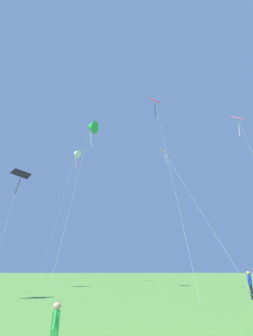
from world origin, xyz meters
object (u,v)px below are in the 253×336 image
(kite_red_high, at_px, (155,106))
(person_near_tree, at_px, (250,282))
(kite_pink_low, at_px, (239,124))
(kite_black_large, at_px, (20,177))
(kite_yellow_diamond, at_px, (168,159))
(kite_green_small, at_px, (91,127))
(person_child_small, at_px, (55,329))
(kite_white_distant, at_px, (76,153))

(kite_red_high, xyz_separation_m, person_near_tree, (4.20, -7.98, -20.33))
(kite_pink_low, distance_m, person_near_tree, 23.50)
(kite_red_high, bearing_deg, person_near_tree, -62.25)
(kite_black_large, height_order, kite_yellow_diamond, kite_yellow_diamond)
(kite_green_small, height_order, person_child_small, kite_green_small)
(kite_green_small, bearing_deg, person_child_small, -83.99)
(kite_pink_low, height_order, kite_red_high, kite_red_high)
(kite_pink_low, xyz_separation_m, kite_white_distant, (-25.02, 15.50, 2.50))
(kite_red_high, bearing_deg, kite_pink_low, 11.07)
(person_child_small, height_order, person_near_tree, person_near_tree)
(kite_yellow_diamond, bearing_deg, kite_red_high, -134.43)
(kite_green_small, height_order, kite_red_high, kite_red_high)
(kite_pink_low, bearing_deg, kite_black_large, 178.09)
(kite_black_large, distance_m, person_near_tree, 26.52)
(kite_white_distant, bearing_deg, kite_green_small, -73.78)
(kite_red_high, distance_m, kite_yellow_diamond, 7.10)
(kite_green_small, distance_m, kite_black_large, 11.05)
(kite_yellow_diamond, xyz_separation_m, person_child_small, (-7.59, -21.40, -13.89))
(kite_black_large, relative_size, kite_white_distant, 0.58)
(kite_pink_low, relative_size, person_near_tree, 12.90)
(kite_red_high, relative_size, kite_white_distant, 0.97)
(person_child_small, bearing_deg, kite_white_distant, 100.24)
(kite_black_large, height_order, person_child_small, kite_black_large)
(person_child_small, bearing_deg, kite_black_large, 114.92)
(kite_green_small, xyz_separation_m, person_near_tree, (12.66, -10.53, -18.53))
(person_near_tree, bearing_deg, kite_red_high, 117.75)
(kite_white_distant, distance_m, kite_yellow_diamond, 23.39)
(person_child_small, bearing_deg, kite_yellow_diamond, 70.48)
(kite_green_small, height_order, kite_pink_low, kite_pink_low)
(kite_black_large, xyz_separation_m, person_near_tree, (21.09, -11.32, -11.42))
(kite_green_small, xyz_separation_m, person_child_small, (2.36, -22.44, -18.86))
(kite_black_large, xyz_separation_m, kite_yellow_diamond, (18.37, -1.82, 2.13))
(kite_red_high, bearing_deg, kite_black_large, 168.82)
(kite_pink_low, distance_m, kite_red_high, 12.36)
(kite_yellow_diamond, xyz_separation_m, person_near_tree, (2.71, -9.50, -13.55))
(kite_red_high, height_order, kite_white_distant, kite_white_distant)
(kite_white_distant, distance_m, person_near_tree, 38.05)
(kite_red_high, relative_size, person_child_small, 19.73)
(kite_yellow_diamond, bearing_deg, kite_black_large, 174.35)
(kite_pink_low, relative_size, kite_red_high, 0.96)
(kite_pink_low, height_order, person_child_small, kite_pink_low)
(kite_black_large, height_order, person_near_tree, kite_black_large)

